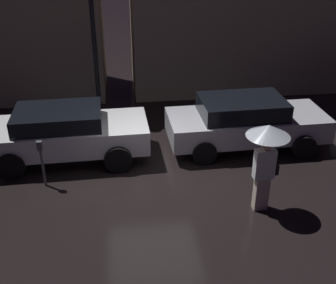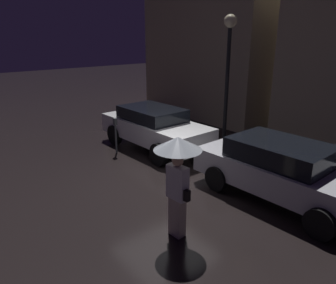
% 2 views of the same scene
% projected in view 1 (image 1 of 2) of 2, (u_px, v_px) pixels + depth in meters
% --- Properties ---
extents(ground_plane, '(60.00, 60.00, 0.00)m').
position_uv_depth(ground_plane, '(152.00, 178.00, 10.48)').
color(ground_plane, black).
extents(parked_car_white, '(4.29, 1.92, 1.43)m').
position_uv_depth(parked_car_white, '(65.00, 132.00, 11.03)').
color(parked_car_white, silver).
rests_on(parked_car_white, ground).
extents(parked_car_silver, '(4.42, 1.94, 1.43)m').
position_uv_depth(parked_car_silver, '(245.00, 121.00, 11.67)').
color(parked_car_silver, '#B7B7BF').
rests_on(parked_car_silver, ground).
extents(pedestrian_with_umbrella, '(0.91, 0.91, 2.06)m').
position_uv_depth(pedestrian_with_umbrella, '(267.00, 148.00, 8.68)').
color(pedestrian_with_umbrella, beige).
rests_on(pedestrian_with_umbrella, ground).
extents(parking_meter, '(0.12, 0.10, 1.21)m').
position_uv_depth(parking_meter, '(42.00, 159.00, 9.86)').
color(parking_meter, '#4C5154').
rests_on(parking_meter, ground).
extents(street_lamp_near, '(0.46, 0.46, 4.46)m').
position_uv_depth(street_lamp_near, '(92.00, 15.00, 12.36)').
color(street_lamp_near, black).
rests_on(street_lamp_near, ground).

